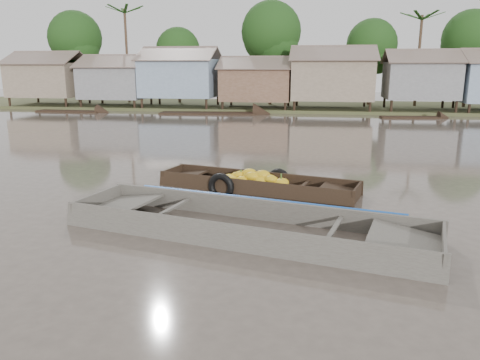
# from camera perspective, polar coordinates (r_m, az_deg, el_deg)

# --- Properties ---
(ground) EXTENTS (120.00, 120.00, 0.00)m
(ground) POSITION_cam_1_polar(r_m,az_deg,el_deg) (11.60, 1.99, -5.25)
(ground) COLOR #51463E
(ground) RESTS_ON ground
(riverbank) EXTENTS (120.00, 12.47, 10.22)m
(riverbank) POSITION_cam_1_polar(r_m,az_deg,el_deg) (42.78, 11.82, 12.57)
(riverbank) COLOR #384723
(riverbank) RESTS_ON ground
(banana_boat) EXTENTS (6.44, 3.01, 0.89)m
(banana_boat) POSITION_cam_1_polar(r_m,az_deg,el_deg) (14.59, 1.70, -0.47)
(banana_boat) COLOR black
(banana_boat) RESTS_ON ground
(viewer_boat) EXTENTS (8.84, 4.08, 0.69)m
(viewer_boat) POSITION_cam_1_polar(r_m,az_deg,el_deg) (10.87, 0.92, -6.11)
(viewer_boat) COLOR #47433C
(viewer_boat) RESTS_ON ground
(distant_boats) EXTENTS (48.24, 14.86, 1.38)m
(distant_boats) POSITION_cam_1_polar(r_m,az_deg,el_deg) (36.02, 22.76, 7.13)
(distant_boats) COLOR black
(distant_boats) RESTS_ON ground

